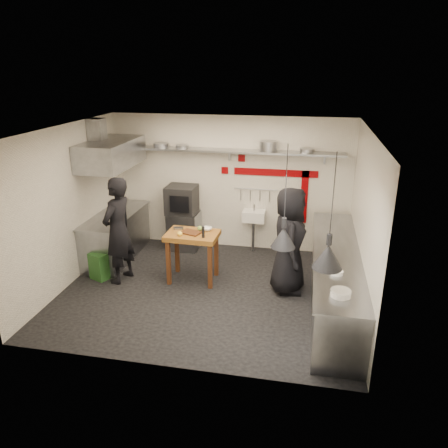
% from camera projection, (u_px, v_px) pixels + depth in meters
% --- Properties ---
extents(floor, '(5.00, 5.00, 0.00)m').
position_uv_depth(floor, '(207.00, 291.00, 7.68)').
color(floor, black).
rests_on(floor, ground).
extents(ceiling, '(5.00, 5.00, 0.00)m').
position_uv_depth(ceiling, '(205.00, 130.00, 6.71)').
color(ceiling, silver).
rests_on(ceiling, floor).
extents(wall_back, '(5.00, 0.04, 2.80)m').
position_uv_depth(wall_back, '(230.00, 183.00, 9.13)').
color(wall_back, white).
rests_on(wall_back, floor).
extents(wall_front, '(5.00, 0.04, 2.80)m').
position_uv_depth(wall_front, '(166.00, 271.00, 5.26)').
color(wall_front, white).
rests_on(wall_front, floor).
extents(wall_left, '(0.04, 4.20, 2.80)m').
position_uv_depth(wall_left, '(68.00, 206.00, 7.65)').
color(wall_left, white).
rests_on(wall_left, floor).
extents(wall_right, '(0.04, 4.20, 2.80)m').
position_uv_depth(wall_right, '(364.00, 226.00, 6.74)').
color(wall_right, white).
rests_on(wall_right, floor).
extents(red_band_horiz, '(1.70, 0.02, 0.14)m').
position_uv_depth(red_band_horiz, '(276.00, 173.00, 8.84)').
color(red_band_horiz, '#740104').
rests_on(red_band_horiz, wall_back).
extents(red_band_vert, '(0.14, 0.02, 1.10)m').
position_uv_depth(red_band_vert, '(304.00, 197.00, 8.90)').
color(red_band_vert, '#740104').
rests_on(red_band_vert, wall_back).
extents(red_tile_a, '(0.14, 0.02, 0.14)m').
position_uv_depth(red_tile_a, '(242.00, 158.00, 8.88)').
color(red_tile_a, '#740104').
rests_on(red_tile_a, wall_back).
extents(red_tile_b, '(0.14, 0.02, 0.14)m').
position_uv_depth(red_tile_b, '(225.00, 170.00, 9.03)').
color(red_tile_b, '#740104').
rests_on(red_tile_b, wall_back).
extents(back_shelf, '(4.60, 0.34, 0.04)m').
position_uv_depth(back_shelf, '(228.00, 151.00, 8.72)').
color(back_shelf, slate).
rests_on(back_shelf, wall_back).
extents(shelf_bracket_left, '(0.04, 0.06, 0.24)m').
position_uv_depth(shelf_bracket_left, '(141.00, 151.00, 9.24)').
color(shelf_bracket_left, slate).
rests_on(shelf_bracket_left, wall_back).
extents(shelf_bracket_mid, '(0.04, 0.06, 0.24)m').
position_uv_depth(shelf_bracket_mid, '(230.00, 154.00, 8.89)').
color(shelf_bracket_mid, slate).
rests_on(shelf_bracket_mid, wall_back).
extents(shelf_bracket_right, '(0.04, 0.06, 0.24)m').
position_uv_depth(shelf_bracket_right, '(325.00, 158.00, 8.54)').
color(shelf_bracket_right, slate).
rests_on(shelf_bracket_right, wall_back).
extents(pan_far_left, '(0.34, 0.34, 0.09)m').
position_uv_depth(pan_far_left, '(161.00, 145.00, 8.95)').
color(pan_far_left, slate).
rests_on(pan_far_left, back_shelf).
extents(pan_mid_left, '(0.29, 0.29, 0.07)m').
position_uv_depth(pan_mid_left, '(182.00, 146.00, 8.87)').
color(pan_mid_left, slate).
rests_on(pan_mid_left, back_shelf).
extents(stock_pot, '(0.42, 0.42, 0.20)m').
position_uv_depth(stock_pot, '(268.00, 146.00, 8.53)').
color(stock_pot, slate).
rests_on(stock_pot, back_shelf).
extents(pan_right, '(0.32, 0.32, 0.08)m').
position_uv_depth(pan_right, '(307.00, 151.00, 8.41)').
color(pan_right, slate).
rests_on(pan_right, back_shelf).
extents(oven_stand, '(0.63, 0.57, 0.80)m').
position_uv_depth(oven_stand, '(184.00, 230.00, 9.34)').
color(oven_stand, slate).
rests_on(oven_stand, floor).
extents(combi_oven, '(0.61, 0.57, 0.58)m').
position_uv_depth(combi_oven, '(182.00, 199.00, 9.11)').
color(combi_oven, black).
rests_on(combi_oven, oven_stand).
extents(oven_door, '(0.47, 0.03, 0.46)m').
position_uv_depth(oven_door, '(180.00, 203.00, 8.88)').
color(oven_door, '#740104').
rests_on(oven_door, combi_oven).
extents(oven_glass, '(0.40, 0.02, 0.34)m').
position_uv_depth(oven_glass, '(179.00, 204.00, 8.80)').
color(oven_glass, black).
rests_on(oven_glass, oven_door).
extents(hand_sink, '(0.46, 0.34, 0.22)m').
position_uv_depth(hand_sink, '(254.00, 216.00, 9.08)').
color(hand_sink, silver).
rests_on(hand_sink, wall_back).
extents(sink_tap, '(0.03, 0.03, 0.14)m').
position_uv_depth(sink_tap, '(254.00, 208.00, 9.01)').
color(sink_tap, slate).
rests_on(sink_tap, hand_sink).
extents(sink_drain, '(0.06, 0.06, 0.66)m').
position_uv_depth(sink_drain, '(253.00, 236.00, 9.19)').
color(sink_drain, slate).
rests_on(sink_drain, floor).
extents(utensil_rail, '(0.90, 0.02, 0.02)m').
position_uv_depth(utensil_rail, '(255.00, 189.00, 9.02)').
color(utensil_rail, slate).
rests_on(utensil_rail, wall_back).
extents(counter_right, '(0.70, 3.80, 0.90)m').
position_uv_depth(counter_right, '(335.00, 279.00, 7.13)').
color(counter_right, slate).
rests_on(counter_right, floor).
extents(counter_right_top, '(0.76, 3.90, 0.03)m').
position_uv_depth(counter_right_top, '(338.00, 253.00, 6.97)').
color(counter_right_top, slate).
rests_on(counter_right_top, counter_right).
extents(plate_stack, '(0.31, 0.31, 0.09)m').
position_uv_depth(plate_stack, '(341.00, 293.00, 5.62)').
color(plate_stack, silver).
rests_on(plate_stack, counter_right_top).
extents(small_bowl_right, '(0.19, 0.19, 0.05)m').
position_uv_depth(small_bowl_right, '(337.00, 272.00, 6.22)').
color(small_bowl_right, silver).
rests_on(small_bowl_right, counter_right_top).
extents(counter_left, '(0.70, 1.90, 0.90)m').
position_uv_depth(counter_left, '(116.00, 236.00, 8.88)').
color(counter_left, slate).
rests_on(counter_left, floor).
extents(counter_left_top, '(0.76, 2.00, 0.03)m').
position_uv_depth(counter_left_top, '(114.00, 215.00, 8.72)').
color(counter_left_top, slate).
rests_on(counter_left_top, counter_left).
extents(extractor_hood, '(0.78, 1.60, 0.50)m').
position_uv_depth(extractor_hood, '(111.00, 154.00, 8.29)').
color(extractor_hood, slate).
rests_on(extractor_hood, ceiling).
extents(hood_duct, '(0.28, 0.28, 0.50)m').
position_uv_depth(hood_duct, '(97.00, 132.00, 8.20)').
color(hood_duct, slate).
rests_on(hood_duct, ceiling).
extents(green_bin, '(0.43, 0.43, 0.50)m').
position_uv_depth(green_bin, '(101.00, 265.00, 8.07)').
color(green_bin, '#255722').
rests_on(green_bin, floor).
extents(prep_table, '(0.94, 0.67, 0.92)m').
position_uv_depth(prep_table, '(193.00, 257.00, 7.92)').
color(prep_table, brown).
rests_on(prep_table, floor).
extents(cutting_board, '(0.39, 0.33, 0.02)m').
position_uv_depth(cutting_board, '(191.00, 232.00, 7.76)').
color(cutting_board, '#4B2612').
rests_on(cutting_board, prep_table).
extents(pepper_mill, '(0.07, 0.07, 0.20)m').
position_uv_depth(pepper_mill, '(203.00, 232.00, 7.53)').
color(pepper_mill, black).
rests_on(pepper_mill, prep_table).
extents(lemon_a, '(0.09, 0.09, 0.07)m').
position_uv_depth(lemon_a, '(179.00, 233.00, 7.64)').
color(lemon_a, yellow).
rests_on(lemon_a, prep_table).
extents(lemon_b, '(0.09, 0.09, 0.08)m').
position_uv_depth(lemon_b, '(180.00, 234.00, 7.63)').
color(lemon_b, yellow).
rests_on(lemon_b, prep_table).
extents(veg_ball, '(0.11, 0.11, 0.09)m').
position_uv_depth(veg_ball, '(200.00, 228.00, 7.85)').
color(veg_ball, olive).
rests_on(veg_ball, prep_table).
extents(steel_tray, '(0.21, 0.17, 0.03)m').
position_uv_depth(steel_tray, '(178.00, 228.00, 7.95)').
color(steel_tray, slate).
rests_on(steel_tray, prep_table).
extents(bowl, '(0.24, 0.24, 0.06)m').
position_uv_depth(bowl, '(207.00, 229.00, 7.88)').
color(bowl, silver).
rests_on(bowl, prep_table).
extents(heat_lamp_near, '(0.39, 0.39, 1.42)m').
position_uv_depth(heat_lamp_near, '(285.00, 198.00, 5.77)').
color(heat_lamp_near, black).
rests_on(heat_lamp_near, ceiling).
extents(heat_lamp_far, '(0.44, 0.44, 1.48)m').
position_uv_depth(heat_lamp_far, '(332.00, 213.00, 5.28)').
color(heat_lamp_far, black).
rests_on(heat_lamp_far, ceiling).
extents(chef_left, '(0.60, 0.79, 1.94)m').
position_uv_depth(chef_left, '(118.00, 231.00, 7.74)').
color(chef_left, black).
rests_on(chef_left, floor).
extents(chef_right, '(0.68, 0.96, 1.86)m').
position_uv_depth(chef_right, '(289.00, 241.00, 7.39)').
color(chef_right, black).
rests_on(chef_right, floor).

